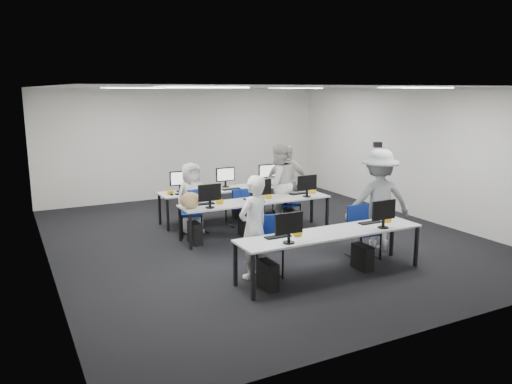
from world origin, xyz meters
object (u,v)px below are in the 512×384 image
chair_3 (252,216)px  student_1 (278,184)px  chair_0 (266,257)px  chair_6 (237,213)px  chair_1 (363,241)px  desk_mid (257,203)px  student_0 (254,227)px  student_3 (287,182)px  photographer (379,200)px  desk_front (331,235)px  chair_5 (194,218)px  student_2 (192,198)px  chair_7 (277,208)px  chair_2 (191,222)px  chair_4 (287,212)px

chair_3 → student_1: student_1 is taller
chair_0 → chair_6: chair_0 is taller
chair_1 → chair_6: size_ratio=1.10×
chair_6 → desk_mid: bearing=-85.7°
chair_1 → chair_3: (-0.90, 2.61, -0.03)m
chair_6 → student_0: (-1.09, -2.94, 0.56)m
student_3 → photographer: 2.78m
desk_mid → desk_front: bearing=-90.0°
chair_5 → student_1: bearing=-13.9°
chair_1 → photographer: 0.86m
chair_6 → student_2: (-1.09, -0.11, 0.48)m
chair_7 → student_0: 3.64m
chair_2 → chair_5: size_ratio=0.93×
chair_3 → student_1: (0.67, 0.07, 0.65)m
chair_3 → photographer: (1.41, -2.38, 0.69)m
photographer → chair_3: bearing=-39.9°
desk_mid → student_1: student_1 is taller
chair_4 → chair_6: size_ratio=1.06×
desk_mid → student_3: size_ratio=1.86×
chair_2 → photographer: bearing=-28.3°
chair_7 → student_3: student_3 is taller
chair_1 → chair_6: 3.18m
desk_front → chair_4: chair_4 is taller
student_0 → student_2: 2.84m
chair_3 → chair_4: 0.85m
student_2 → chair_2: bearing=-129.9°
student_2 → student_3: (2.34, 0.10, 0.12)m
desk_mid → chair_7: size_ratio=3.56×
chair_0 → chair_2: size_ratio=1.06×
desk_mid → chair_4: (0.99, 0.45, -0.40)m
chair_1 → student_0: student_0 is taller
chair_4 → student_3: size_ratio=0.52×
chair_5 → chair_7: size_ratio=1.07×
chair_0 → student_3: (2.12, 2.94, 0.56)m
chair_3 → chair_4: chair_4 is taller
chair_6 → student_2: student_2 is taller
student_3 → chair_6: bearing=-163.1°
desk_mid → photographer: bearing=-50.8°
desk_front → chair_4: size_ratio=3.59×
student_2 → photographer: bearing=-54.5°
chair_5 → student_3: (2.31, 0.12, 0.55)m
desk_mid → student_0: (-1.12, -2.07, 0.15)m
desk_front → photographer: bearing=24.3°
chair_4 → photographer: 2.51m
desk_mid → chair_0: bearing=-113.5°
chair_5 → student_3: student_3 is taller
chair_3 → student_3: student_3 is taller
chair_0 → photographer: photographer is taller
chair_0 → student_3: 3.67m
chair_2 → student_3: 2.51m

